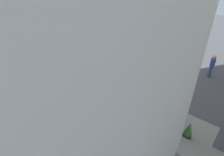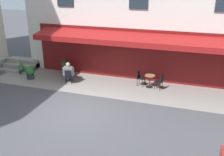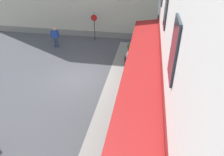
% 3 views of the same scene
% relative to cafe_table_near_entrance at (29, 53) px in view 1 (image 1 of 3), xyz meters
% --- Properties ---
extents(ground_plane, '(70.00, 70.00, 0.00)m').
position_rel_cafe_table_near_entrance_xyz_m(ground_plane, '(9.32, 3.86, -0.49)').
color(ground_plane, '#4C4C51').
extents(sidewalk_cafe_terrace, '(20.50, 3.20, 0.01)m').
position_rel_cafe_table_near_entrance_xyz_m(sidewalk_cafe_terrace, '(6.07, 0.46, -0.49)').
color(sidewalk_cafe_terrace, gray).
rests_on(sidewalk_cafe_terrace, ground_plane).
extents(back_alley_steps, '(2.40, 1.75, 0.60)m').
position_rel_cafe_table_near_entrance_xyz_m(back_alley_steps, '(15.92, -0.73, -0.25)').
color(back_alley_steps, gray).
rests_on(back_alley_steps, ground_plane).
extents(cafe_table_near_entrance, '(0.60, 0.60, 0.75)m').
position_rel_cafe_table_near_entrance_xyz_m(cafe_table_near_entrance, '(0.00, 0.00, 0.00)').
color(cafe_table_near_entrance, black).
rests_on(cafe_table_near_entrance, ground_plane).
extents(cafe_chair_black_near_door, '(0.48, 0.48, 0.91)m').
position_rel_cafe_table_near_entrance_xyz_m(cafe_chair_black_near_door, '(-0.61, -0.15, 0.06)').
color(cafe_chair_black_near_door, black).
rests_on(cafe_chair_black_near_door, ground_plane).
extents(cafe_chair_black_corner_left, '(0.44, 0.44, 0.91)m').
position_rel_cafe_table_near_entrance_xyz_m(cafe_chair_black_corner_left, '(0.63, -0.07, 0.06)').
color(cafe_chair_black_corner_left, black).
rests_on(cafe_chair_black_corner_left, ground_plane).
extents(cafe_table_mid_terrace, '(0.60, 0.60, 0.75)m').
position_rel_cafe_table_near_entrance_xyz_m(cafe_table_mid_terrace, '(6.59, -0.08, 0.00)').
color(cafe_table_mid_terrace, black).
rests_on(cafe_table_mid_terrace, ground_plane).
extents(cafe_chair_black_back_row, '(0.49, 0.49, 0.91)m').
position_rel_cafe_table_near_entrance_xyz_m(cafe_chair_black_back_row, '(5.98, 0.09, 0.06)').
color(cafe_chair_black_back_row, black).
rests_on(cafe_chair_black_back_row, ground_plane).
extents(cafe_chair_black_under_awning, '(0.46, 0.46, 0.91)m').
position_rel_cafe_table_near_entrance_xyz_m(cafe_chair_black_under_awning, '(7.21, -0.19, 0.06)').
color(cafe_chair_black_under_awning, black).
rests_on(cafe_chair_black_under_awning, ground_plane).
extents(cafe_table_streetside, '(0.60, 0.60, 0.75)m').
position_rel_cafe_table_near_entrance_xyz_m(cafe_table_streetside, '(11.57, 0.35, 0.00)').
color(cafe_table_streetside, black).
rests_on(cafe_table_streetside, ground_plane).
extents(cafe_chair_black_by_window, '(0.52, 0.52, 0.91)m').
position_rel_cafe_table_near_entrance_xyz_m(cafe_chair_black_by_window, '(11.35, 0.94, 0.06)').
color(cafe_chair_black_by_window, black).
rests_on(cafe_chair_black_by_window, ground_plane).
extents(cafe_chair_black_corner_right, '(0.55, 0.55, 0.91)m').
position_rel_cafe_table_near_entrance_xyz_m(cafe_chair_black_corner_right, '(11.91, -0.19, 0.06)').
color(cafe_chair_black_corner_right, black).
rests_on(cafe_chair_black_corner_right, ground_plane).
extents(seated_patron_in_olive, '(0.55, 0.64, 1.28)m').
position_rel_cafe_table_near_entrance_xyz_m(seated_patron_in_olive, '(0.42, -0.04, 0.20)').
color(seated_patron_in_olive, navy).
rests_on(seated_patron_in_olive, ground_plane).
extents(seated_companion_in_grey, '(0.65, 0.65, 1.33)m').
position_rel_cafe_table_near_entrance_xyz_m(seated_companion_in_grey, '(11.42, 0.74, 0.22)').
color(seated_companion_in_grey, navy).
rests_on(seated_companion_in_grey, ground_plane).
extents(walking_pedestrian_in_blue, '(0.42, 0.71, 1.79)m').
position_rel_cafe_table_near_entrance_xyz_m(walking_pedestrian_in_blue, '(14.21, 7.58, 0.55)').
color(walking_pedestrian_in_blue, navy).
rests_on(walking_pedestrian_in_blue, ground_plane).
extents(potted_plant_mid_terrace, '(0.40, 0.40, 1.03)m').
position_rel_cafe_table_near_entrance_xyz_m(potted_plant_mid_terrace, '(15.25, 0.21, 0.01)').
color(potted_plant_mid_terrace, '#2D2D33').
rests_on(potted_plant_mid_terrace, ground_plane).
extents(potted_plant_entrance_left, '(0.52, 0.52, 0.90)m').
position_rel_cafe_table_near_entrance_xyz_m(potted_plant_entrance_left, '(12.43, -0.70, 0.04)').
color(potted_plant_entrance_left, brown).
rests_on(potted_plant_entrance_left, ground_plane).
extents(potted_plant_under_sign, '(0.60, 0.60, 0.87)m').
position_rel_cafe_table_near_entrance_xyz_m(potted_plant_under_sign, '(14.10, 0.90, -0.02)').
color(potted_plant_under_sign, '#2D2D33').
rests_on(potted_plant_under_sign, ground_plane).
extents(parked_car_red, '(4.31, 1.84, 1.33)m').
position_rel_cafe_table_near_entrance_xyz_m(parked_car_red, '(0.95, 6.82, 0.22)').
color(parked_car_red, '#A81E19').
rests_on(parked_car_red, ground_plane).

